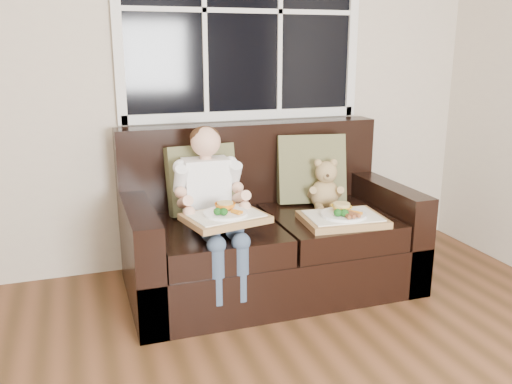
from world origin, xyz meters
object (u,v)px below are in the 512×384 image
object	(u,v)px
loveseat	(266,235)
tray_right	(343,218)
child	(211,193)
tray_left	(225,216)
teddy_bear	(326,188)

from	to	relation	value
loveseat	tray_right	bearing A→B (deg)	-41.18
child	tray_left	bearing A→B (deg)	-85.02
loveseat	tray_left	size ratio (longest dim) A/B	3.63
child	loveseat	bearing A→B (deg)	17.55
teddy_bear	tray_left	xyz separation A→B (m)	(-0.74, -0.34, -0.01)
tray_left	teddy_bear	bearing A→B (deg)	11.57
loveseat	teddy_bear	world-z (taller)	loveseat
tray_left	tray_right	bearing A→B (deg)	-9.98
tray_right	child	bearing A→B (deg)	170.07
teddy_bear	tray_left	world-z (taller)	teddy_bear
teddy_bear	tray_left	bearing A→B (deg)	-139.16
teddy_bear	tray_left	distance (m)	0.82
loveseat	teddy_bear	xyz separation A→B (m)	(0.39, -0.01, 0.27)
child	tray_left	distance (m)	0.24
child	tray_left	world-z (taller)	child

